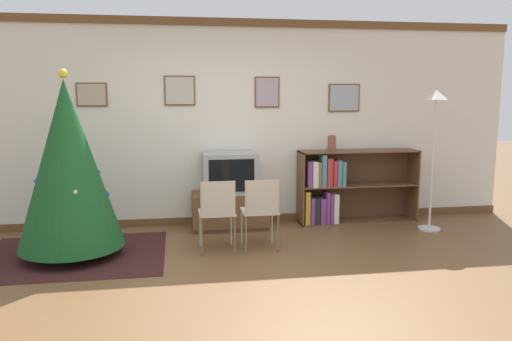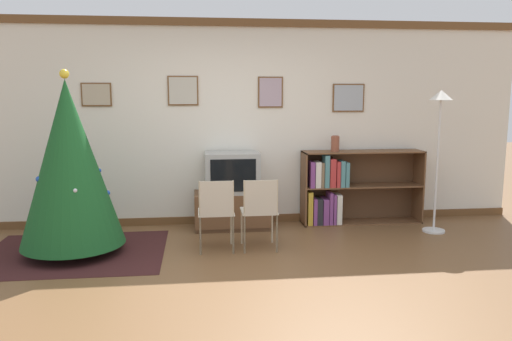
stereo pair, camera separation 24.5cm
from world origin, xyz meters
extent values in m
plane|color=brown|center=(0.00, 0.00, 0.00)|extent=(24.00, 24.00, 0.00)
cube|color=silver|center=(0.00, 2.22, 1.35)|extent=(8.02, 0.08, 2.70)
cube|color=brown|center=(0.00, 2.16, 2.65)|extent=(8.02, 0.03, 0.10)
cube|color=brown|center=(0.00, 2.16, 0.05)|extent=(8.02, 0.03, 0.10)
cube|color=brown|center=(-1.64, 2.17, 1.73)|extent=(0.38, 0.02, 0.30)
cube|color=tan|center=(-1.64, 2.16, 1.73)|extent=(0.34, 0.01, 0.26)
cube|color=brown|center=(-0.55, 2.17, 1.78)|extent=(0.39, 0.02, 0.38)
cube|color=#BCB7A8|center=(-0.55, 2.16, 1.78)|extent=(0.36, 0.01, 0.34)
cube|color=brown|center=(0.60, 2.17, 1.76)|extent=(0.33, 0.02, 0.41)
cube|color=#A893A3|center=(0.60, 2.16, 1.76)|extent=(0.29, 0.01, 0.37)
cube|color=brown|center=(1.66, 2.17, 1.69)|extent=(0.43, 0.02, 0.38)
cube|color=#9EA8B2|center=(1.66, 2.16, 1.69)|extent=(0.40, 0.01, 0.34)
cube|color=#381919|center=(-1.74, 1.07, 0.00)|extent=(1.96, 1.58, 0.01)
cylinder|color=maroon|center=(-1.74, 1.07, 0.06)|extent=(0.36, 0.36, 0.10)
cone|color=#195123|center=(-1.74, 1.07, 1.00)|extent=(1.11, 1.11, 1.79)
sphere|color=yellow|center=(-1.74, 1.07, 1.95)|extent=(0.10, 0.10, 0.10)
sphere|color=silver|center=(-1.62, 0.74, 0.77)|extent=(0.04, 0.04, 0.04)
sphere|color=#1E4CB2|center=(-2.03, 0.94, 0.86)|extent=(0.06, 0.06, 0.06)
sphere|color=silver|center=(-2.04, 1.26, 0.74)|extent=(0.06, 0.06, 0.06)
sphere|color=#1E4CB2|center=(-1.37, 1.14, 0.66)|extent=(0.06, 0.06, 0.06)
sphere|color=#1E4CB2|center=(-1.45, 1.13, 0.91)|extent=(0.05, 0.05, 0.05)
cube|color=#4C311E|center=(0.06, 1.90, 0.03)|extent=(0.94, 0.47, 0.05)
cube|color=brown|center=(0.06, 1.90, 0.26)|extent=(0.97, 0.49, 0.43)
cube|color=#9E9E99|center=(0.06, 1.90, 0.74)|extent=(0.69, 0.47, 0.52)
cube|color=black|center=(0.06, 1.66, 0.74)|extent=(0.57, 0.01, 0.41)
cube|color=#BCB29E|center=(-0.18, 1.02, 0.43)|extent=(0.40, 0.40, 0.02)
cube|color=#BCB29E|center=(-0.18, 0.83, 0.63)|extent=(0.35, 0.01, 0.38)
cylinder|color=beige|center=(-0.36, 1.20, 0.21)|extent=(0.02, 0.02, 0.42)
cylinder|color=beige|center=(0.00, 1.20, 0.21)|extent=(0.02, 0.02, 0.42)
cylinder|color=beige|center=(-0.36, 0.84, 0.21)|extent=(0.02, 0.02, 0.42)
cylinder|color=beige|center=(0.00, 0.84, 0.21)|extent=(0.02, 0.02, 0.42)
cylinder|color=beige|center=(-0.36, 0.84, 0.41)|extent=(0.02, 0.02, 0.82)
cylinder|color=beige|center=(0.00, 0.84, 0.41)|extent=(0.02, 0.02, 0.82)
cube|color=#BCB29E|center=(0.30, 1.02, 0.43)|extent=(0.40, 0.40, 0.02)
cube|color=#BCB29E|center=(0.30, 0.83, 0.63)|extent=(0.35, 0.01, 0.38)
cylinder|color=beige|center=(0.12, 1.20, 0.21)|extent=(0.02, 0.02, 0.42)
cylinder|color=beige|center=(0.48, 1.20, 0.21)|extent=(0.02, 0.02, 0.42)
cylinder|color=beige|center=(0.12, 0.84, 0.21)|extent=(0.02, 0.02, 0.42)
cylinder|color=beige|center=(0.48, 0.84, 0.21)|extent=(0.02, 0.02, 0.42)
cylinder|color=beige|center=(0.12, 0.84, 0.41)|extent=(0.02, 0.02, 0.82)
cylinder|color=beige|center=(0.48, 0.84, 0.41)|extent=(0.02, 0.02, 0.82)
cube|color=brown|center=(1.02, 1.98, 0.49)|extent=(0.02, 0.36, 0.98)
cube|color=brown|center=(2.63, 1.98, 0.49)|extent=(0.02, 0.36, 0.98)
cube|color=brown|center=(1.83, 1.98, 0.97)|extent=(1.62, 0.36, 0.02)
cube|color=brown|center=(1.83, 1.98, 0.01)|extent=(1.62, 0.36, 0.02)
cube|color=brown|center=(1.83, 1.98, 0.51)|extent=(1.58, 0.36, 0.02)
cube|color=brown|center=(1.83, 2.15, 0.49)|extent=(1.62, 0.01, 0.98)
cube|color=gold|center=(1.09, 1.94, 0.24)|extent=(0.06, 0.28, 0.44)
cube|color=#7A3D7F|center=(1.15, 1.91, 0.19)|extent=(0.05, 0.20, 0.35)
cube|color=#232328|center=(1.22, 1.91, 0.19)|extent=(0.07, 0.21, 0.35)
cube|color=#7A3D7F|center=(1.30, 1.95, 0.19)|extent=(0.07, 0.29, 0.34)
cube|color=#7A3D7F|center=(1.37, 1.93, 0.23)|extent=(0.05, 0.24, 0.43)
cube|color=#7A3D7F|center=(1.42, 1.93, 0.22)|extent=(0.04, 0.24, 0.40)
cube|color=silver|center=(1.48, 1.92, 0.22)|extent=(0.07, 0.24, 0.40)
cube|color=#7A3D7F|center=(1.11, 1.92, 0.69)|extent=(0.06, 0.24, 0.34)
cube|color=silver|center=(1.18, 1.91, 0.69)|extent=(0.07, 0.21, 0.34)
cube|color=#756047|center=(1.24, 1.91, 0.69)|extent=(0.04, 0.20, 0.33)
cube|color=teal|center=(1.30, 1.91, 0.73)|extent=(0.06, 0.20, 0.43)
cube|color=#B73333|center=(1.38, 1.93, 0.71)|extent=(0.08, 0.26, 0.38)
cube|color=#B73333|center=(1.45, 1.93, 0.69)|extent=(0.05, 0.25, 0.34)
cube|color=teal|center=(1.51, 1.91, 0.69)|extent=(0.06, 0.22, 0.35)
cube|color=teal|center=(1.58, 1.90, 0.68)|extent=(0.05, 0.20, 0.33)
cylinder|color=brown|center=(1.44, 1.97, 1.08)|extent=(0.11, 0.11, 0.20)
torus|color=brown|center=(1.44, 1.97, 1.18)|extent=(0.10, 0.10, 0.02)
cylinder|color=silver|center=(2.60, 1.43, 0.01)|extent=(0.28, 0.28, 0.03)
cylinder|color=silver|center=(2.60, 1.43, 0.85)|extent=(0.03, 0.03, 1.64)
cone|color=white|center=(2.60, 1.43, 1.73)|extent=(0.28, 0.28, 0.12)
camera|label=1|loc=(-0.61, -4.40, 1.76)|focal=35.00mm
camera|label=2|loc=(-0.36, -4.44, 1.76)|focal=35.00mm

